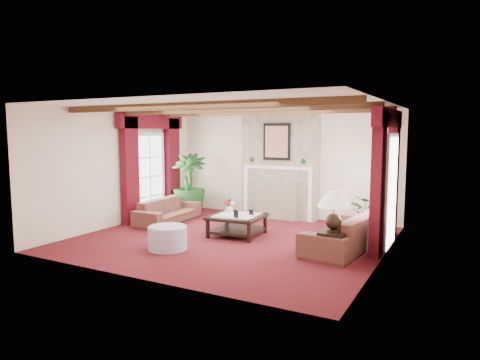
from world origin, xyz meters
The scene contains 23 objects.
floor centered at (0.00, 0.00, 0.00)m, with size 6.00×6.00×0.00m, color #410B11.
ceiling centered at (0.00, 0.00, 2.70)m, with size 6.00×6.00×0.00m, color white.
back_wall centered at (0.00, 2.75, 1.35)m, with size 6.00×0.02×2.70m, color beige.
left_wall centered at (-3.00, 0.00, 1.35)m, with size 0.02×5.50×2.70m, color beige.
right_wall centered at (3.00, 0.00, 1.35)m, with size 0.02×5.50×2.70m, color beige.
ceiling_beams centered at (0.00, 0.00, 2.64)m, with size 6.00×3.00×0.12m, color #342010, non-canonical shape.
fireplace centered at (0.00, 2.55, 2.70)m, with size 2.00×0.52×2.70m, color tan, non-canonical shape.
french_door_left centered at (-2.97, 1.00, 2.13)m, with size 0.10×1.10×2.16m, color white, non-canonical shape.
french_door_right centered at (2.97, 1.00, 2.13)m, with size 0.10×1.10×2.16m, color white, non-canonical shape.
curtains_left centered at (-2.86, 1.00, 2.55)m, with size 0.20×2.40×2.55m, color #420811, non-canonical shape.
curtains_right centered at (2.86, 1.00, 2.55)m, with size 0.20×2.40×2.55m, color #420811, non-canonical shape.
sofa_left centered at (-2.18, 0.73, 0.38)m, with size 0.65×1.94×0.75m, color #3D101C.
sofa_right centered at (2.25, 0.37, 0.44)m, with size 0.93×2.33×0.89m, color #3D101C.
potted_palm centered at (-2.40, 1.93, 0.45)m, with size 1.52×1.84×0.90m, color black.
small_plant centered at (2.38, 1.79, 0.33)m, with size 1.12×1.13×0.65m, color black.
coffee_table centered at (-0.03, 0.33, 0.22)m, with size 1.06×1.06×0.43m, color black, non-canonical shape.
side_table centered at (2.28, -0.52, 0.26)m, with size 0.44×0.44×0.52m, color black, non-canonical shape.
ottoman centered at (-0.67, -1.24, 0.21)m, with size 0.73×0.73×0.43m, color #A19CB1.
table_lamp centered at (2.28, -0.52, 0.87)m, with size 0.56×0.56×0.71m, color black, non-canonical shape.
flower_vase centered at (-0.37, 0.59, 0.52)m, with size 0.22×0.23×0.17m, color silver.
book centered at (0.20, 0.08, 0.59)m, with size 0.22×0.04×0.30m, color black.
photo_frame_a centered at (0.09, 0.04, 0.52)m, with size 0.13×0.02×0.17m, color black, non-canonical shape.
photo_frame_b centered at (0.22, 0.48, 0.49)m, with size 0.09×0.02×0.12m, color black, non-canonical shape.
Camera 1 is at (4.24, -7.51, 2.20)m, focal length 32.00 mm.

